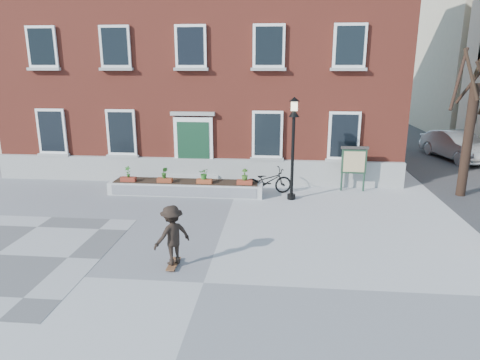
# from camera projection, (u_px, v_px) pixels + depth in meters

# --- Properties ---
(ground) EXTENTS (100.00, 100.00, 0.00)m
(ground) POSITION_uv_depth(u_px,v_px,m) (204.00, 283.00, 10.28)
(ground) COLOR #9E9DA0
(ground) RESTS_ON ground
(bicycle) EXTENTS (2.15, 1.34, 1.07)m
(bicycle) POSITION_uv_depth(u_px,v_px,m) (267.00, 181.00, 17.21)
(bicycle) COLOR black
(bicycle) RESTS_ON ground
(parked_car) EXTENTS (2.77, 4.99, 1.56)m
(parked_car) POSITION_uv_depth(u_px,v_px,m) (457.00, 146.00, 23.43)
(parked_car) COLOR #B5B8BA
(parked_car) RESTS_ON ground
(brick_building) EXTENTS (18.40, 10.85, 12.60)m
(brick_building) POSITION_uv_depth(u_px,v_px,m) (210.00, 40.00, 22.25)
(brick_building) COLOR maroon
(brick_building) RESTS_ON ground
(planter_assembly) EXTENTS (6.20, 1.12, 1.15)m
(planter_assembly) POSITION_uv_depth(u_px,v_px,m) (186.00, 187.00, 17.28)
(planter_assembly) COLOR silver
(planter_assembly) RESTS_ON ground
(bare_tree) EXTENTS (1.83, 1.83, 6.16)m
(bare_tree) POSITION_uv_depth(u_px,v_px,m) (470.00, 126.00, 16.42)
(bare_tree) COLOR black
(bare_tree) RESTS_ON ground
(lamp_post) EXTENTS (0.40, 0.40, 3.93)m
(lamp_post) POSITION_uv_depth(u_px,v_px,m) (293.00, 135.00, 16.01)
(lamp_post) COLOR black
(lamp_post) RESTS_ON ground
(notice_board) EXTENTS (1.10, 0.16, 1.87)m
(notice_board) POSITION_uv_depth(u_px,v_px,m) (354.00, 161.00, 17.43)
(notice_board) COLOR #183123
(notice_board) RESTS_ON ground
(skateboarder) EXTENTS (1.14, 1.13, 1.65)m
(skateboarder) POSITION_uv_depth(u_px,v_px,m) (172.00, 235.00, 10.92)
(skateboarder) COLOR brown
(skateboarder) RESTS_ON ground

